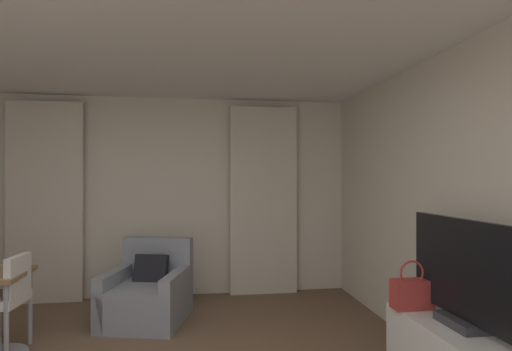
# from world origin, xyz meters

# --- Properties ---
(wall_window) EXTENTS (5.12, 0.06, 2.60)m
(wall_window) POSITION_xyz_m (0.00, 3.03, 1.30)
(wall_window) COLOR beige
(wall_window) RESTS_ON ground
(wall_right) EXTENTS (0.06, 6.12, 2.60)m
(wall_right) POSITION_xyz_m (2.53, 0.00, 1.30)
(wall_right) COLOR beige
(wall_right) RESTS_ON ground
(curtain_left_panel) EXTENTS (0.90, 0.06, 2.50)m
(curtain_left_panel) POSITION_xyz_m (-1.38, 2.90, 1.25)
(curtain_left_panel) COLOR beige
(curtain_left_panel) RESTS_ON ground
(curtain_right_panel) EXTENTS (0.90, 0.06, 2.50)m
(curtain_right_panel) POSITION_xyz_m (1.38, 2.90, 1.25)
(curtain_right_panel) COLOR beige
(curtain_right_panel) RESTS_ON ground
(armchair) EXTENTS (0.99, 1.04, 0.86)m
(armchair) POSITION_xyz_m (-0.04, 2.04, 0.28)
(armchair) COLOR gray
(armchair) RESTS_ON ground
(desk_chair) EXTENTS (0.48, 0.48, 0.88)m
(desk_chair) POSITION_xyz_m (-1.17, 1.28, 0.39)
(desk_chair) COLOR gray
(desk_chair) RESTS_ON ground
(tv_flatscreen) EXTENTS (0.20, 1.07, 0.72)m
(tv_flatscreen) POSITION_xyz_m (2.23, -0.02, 0.90)
(tv_flatscreen) COLOR #333338
(tv_flatscreen) RESTS_ON tv_console
(handbag_primary) EXTENTS (0.30, 0.14, 0.37)m
(handbag_primary) POSITION_xyz_m (2.10, 0.39, 0.67)
(handbag_primary) COLOR #B73833
(handbag_primary) RESTS_ON tv_console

